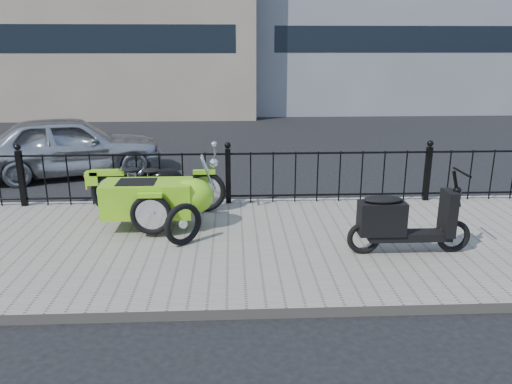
{
  "coord_description": "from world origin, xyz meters",
  "views": [
    {
      "loc": [
        0.08,
        -7.04,
        2.76
      ],
      "look_at": [
        0.41,
        -0.1,
        0.72
      ],
      "focal_mm": 35.0,
      "sensor_mm": 36.0,
      "label": 1
    }
  ],
  "objects_px": {
    "motorcycle_sidecar": "(161,195)",
    "scooter": "(402,222)",
    "spare_tire": "(183,224)",
    "sedan_car": "(70,146)"
  },
  "relations": [
    {
      "from": "motorcycle_sidecar",
      "to": "scooter",
      "type": "xyz_separation_m",
      "value": [
        3.28,
        -1.24,
        -0.04
      ]
    },
    {
      "from": "spare_tire",
      "to": "scooter",
      "type": "bearing_deg",
      "value": -8.31
    },
    {
      "from": "motorcycle_sidecar",
      "to": "spare_tire",
      "type": "height_order",
      "value": "motorcycle_sidecar"
    },
    {
      "from": "sedan_car",
      "to": "scooter",
      "type": "bearing_deg",
      "value": -148.24
    },
    {
      "from": "motorcycle_sidecar",
      "to": "sedan_car",
      "type": "relative_size",
      "value": 0.58
    },
    {
      "from": "scooter",
      "to": "spare_tire",
      "type": "relative_size",
      "value": 2.77
    },
    {
      "from": "spare_tire",
      "to": "sedan_car",
      "type": "bearing_deg",
      "value": 122.61
    },
    {
      "from": "spare_tire",
      "to": "motorcycle_sidecar",
      "type": "bearing_deg",
      "value": 115.98
    },
    {
      "from": "motorcycle_sidecar",
      "to": "scooter",
      "type": "distance_m",
      "value": 3.51
    },
    {
      "from": "scooter",
      "to": "sedan_car",
      "type": "height_order",
      "value": "sedan_car"
    }
  ]
}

